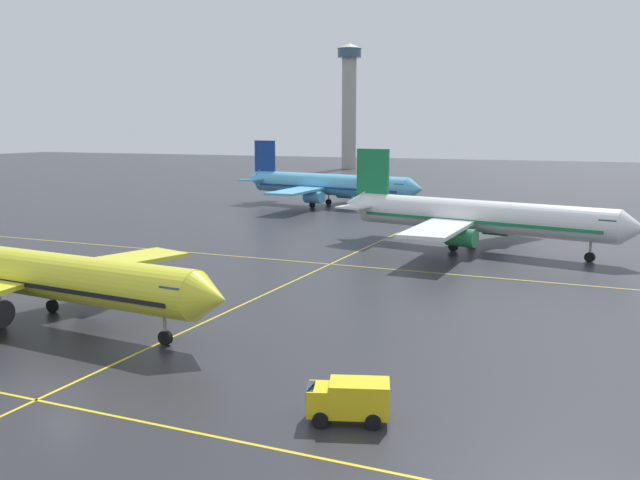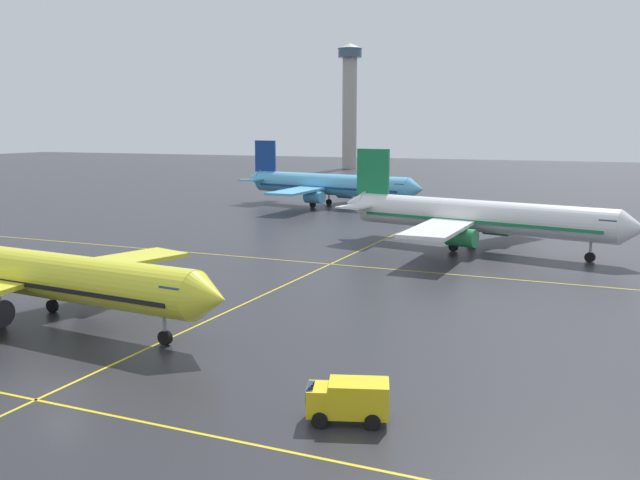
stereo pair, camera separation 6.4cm
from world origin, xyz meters
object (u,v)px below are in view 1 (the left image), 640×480
Objects in this scene: airliner_front_gate at (37,274)px; airliner_third_row at (327,185)px; airliner_second_row at (475,216)px; service_truck_red_van at (348,399)px; control_tower at (349,98)px.

airliner_third_row is (-10.23, 80.85, 0.48)m from airliner_front_gate.
airliner_second_row reaches higher than airliner_front_gate.
airliner_third_row is at bearing 97.21° from airliner_front_gate.
airliner_front_gate is 0.89× the size of airliner_third_row.
service_truck_red_van is (4.09, -52.91, -2.90)m from airliner_second_row.
airliner_second_row is (24.21, 45.27, 0.39)m from airliner_front_gate.
control_tower is (-41.29, 117.94, 21.23)m from airliner_third_row.
control_tower is at bearing 111.14° from service_truck_red_van.
airliner_third_row reaches higher than service_truck_red_van.
airliner_second_row is 49.52m from airliner_third_row.
airliner_third_row is 8.73× the size of service_truck_red_van.
airliner_front_gate is at bearing -82.79° from airliner_third_row.
airliner_third_row is 0.88× the size of control_tower.
airliner_third_row reaches higher than airliner_second_row.
airliner_second_row is at bearing 94.42° from service_truck_red_van.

